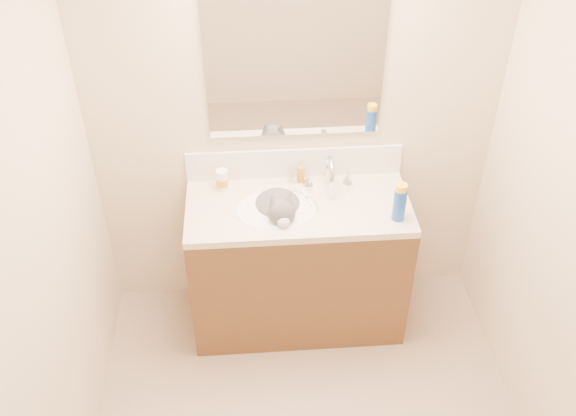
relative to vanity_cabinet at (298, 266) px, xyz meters
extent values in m
cube|color=beige|center=(0.00, 0.28, 0.84)|extent=(2.20, 0.04, 2.50)
cube|color=beige|center=(-1.10, -0.97, 0.84)|extent=(0.04, 2.50, 2.50)
cube|color=brown|center=(0.00, 0.00, 0.00)|extent=(1.20, 0.55, 0.82)
cube|color=beige|center=(0.00, 0.00, 0.43)|extent=(1.20, 0.55, 0.04)
ellipsoid|color=white|center=(-0.12, -0.03, 0.38)|extent=(0.45, 0.36, 0.14)
cylinder|color=silver|center=(0.18, 0.18, 0.51)|extent=(0.04, 0.04, 0.11)
torus|color=silver|center=(0.18, 0.12, 0.56)|extent=(0.03, 0.20, 0.20)
cylinder|color=silver|center=(0.18, 0.04, 0.53)|extent=(0.03, 0.03, 0.06)
cone|color=silver|center=(0.07, 0.18, 0.48)|extent=(0.06, 0.06, 0.06)
cone|color=silver|center=(0.29, 0.18, 0.48)|extent=(0.06, 0.06, 0.06)
ellipsoid|color=#4D4A4C|center=(-0.11, 0.03, 0.40)|extent=(0.30, 0.34, 0.21)
ellipsoid|color=#4D4A4C|center=(-0.10, -0.12, 0.50)|extent=(0.16, 0.15, 0.14)
ellipsoid|color=#4D4A4C|center=(-0.10, -0.05, 0.46)|extent=(0.11, 0.11, 0.13)
cone|color=#4D4A4C|center=(-0.14, -0.10, 0.57)|extent=(0.07, 0.08, 0.09)
cone|color=#4D4A4C|center=(-0.06, -0.10, 0.57)|extent=(0.07, 0.08, 0.09)
ellipsoid|color=silver|center=(-0.09, -0.18, 0.48)|extent=(0.07, 0.06, 0.06)
ellipsoid|color=silver|center=(-0.10, -0.08, 0.40)|extent=(0.11, 0.08, 0.12)
sphere|color=tan|center=(-0.09, -0.20, 0.48)|extent=(0.01, 0.01, 0.01)
cylinder|color=#4D4A4C|center=(0.02, 0.02, 0.34)|extent=(0.11, 0.21, 0.04)
cube|color=silver|center=(0.00, 0.26, 0.54)|extent=(1.20, 0.02, 0.18)
cube|color=white|center=(0.00, 0.26, 1.13)|extent=(0.90, 0.02, 0.80)
cylinder|color=white|center=(-0.40, 0.18, 0.51)|extent=(0.07, 0.07, 0.12)
cylinder|color=orange|center=(-0.40, 0.18, 0.50)|extent=(0.07, 0.07, 0.04)
cylinder|color=#B7B7BC|center=(-0.01, 0.21, 0.48)|extent=(0.07, 0.07, 0.06)
cylinder|color=#C37D16|center=(0.03, 0.21, 0.50)|extent=(0.04, 0.04, 0.10)
cube|color=white|center=(0.05, 0.05, 0.45)|extent=(0.05, 0.14, 0.01)
cube|color=#7195F2|center=(0.05, 0.05, 0.46)|extent=(0.02, 0.03, 0.01)
cylinder|color=#194CB2|center=(0.50, -0.16, 0.54)|extent=(0.07, 0.07, 0.18)
cylinder|color=yellow|center=(0.50, -0.16, 0.65)|extent=(0.06, 0.06, 0.04)
camera|label=1|loc=(-0.26, -2.69, 2.54)|focal=40.00mm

